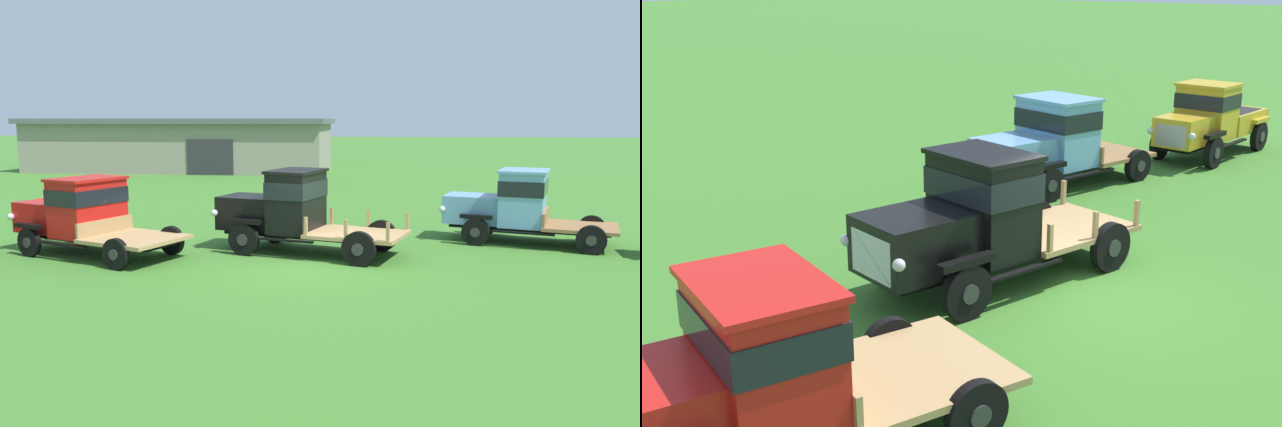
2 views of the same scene
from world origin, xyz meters
TOP-DOWN VIEW (x-y plane):
  - ground_plane at (0.00, 0.00)m, footprint 240.00×240.00m
  - vintage_truck_second_in_line at (-6.52, 1.02)m, footprint 5.57×3.72m
  - vintage_truck_midrow_center at (-0.74, 1.92)m, footprint 5.74×3.33m
  - vintage_truck_far_side at (5.91, 4.05)m, footprint 5.41×3.33m
  - vintage_truck_back_of_row at (11.67, 1.91)m, footprint 5.02×2.37m

SIDE VIEW (x-z plane):
  - ground_plane at x=0.00m, z-range 0.00..0.00m
  - vintage_truck_back_of_row at x=11.67m, z-range 0.01..2.18m
  - vintage_truck_second_in_line at x=-6.52m, z-range 0.05..2.22m
  - vintage_truck_far_side at x=5.91m, z-range 0.04..2.30m
  - vintage_truck_midrow_center at x=-0.74m, z-range 0.04..2.40m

